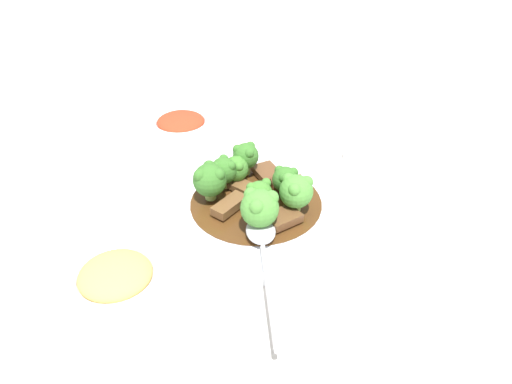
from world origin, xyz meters
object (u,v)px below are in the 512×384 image
Objects in this scene: broccoli_floret_1 at (259,194)px; broccoli_floret_3 at (260,207)px; beef_strip_4 at (283,218)px; serving_spoon at (262,241)px; side_bowl_kimchi at (181,128)px; beef_strip_3 at (230,205)px; beef_strip_0 at (249,189)px; beef_strip_1 at (288,183)px; beef_strip_2 at (267,173)px; broccoli_floret_5 at (224,170)px; broccoli_floret_7 at (246,156)px; side_bowl_appetizer at (117,284)px; broccoli_floret_6 at (296,191)px; sauce_dish at (363,156)px; broccoli_floret_0 at (285,179)px; broccoli_floret_4 at (236,168)px; broccoli_floret_2 at (210,179)px; main_plate at (256,205)px.

broccoli_floret_1 is 0.04m from broccoli_floret_3.
beef_strip_4 is 0.05m from broccoli_floret_1.
serving_spoon is 0.35m from side_bowl_kimchi.
beef_strip_0 is at bearing -78.02° from beef_strip_3.
beef_strip_1 is 0.04m from beef_strip_2.
broccoli_floret_5 is 0.05m from broccoli_floret_7.
broccoli_floret_7 is 0.30m from side_bowl_appetizer.
beef_strip_4 is (-0.05, 0.07, 0.00)m from beef_strip_1.
beef_strip_1 is 0.07m from broccoli_floret_6.
side_bowl_kimchi is 0.34m from sauce_dish.
broccoli_floret_4 is (0.08, 0.03, -0.01)m from broccoli_floret_0.
beef_strip_4 is 0.13m from broccoli_floret_5.
broccoli_floret_3 is 0.55× the size of side_bowl_appetizer.
beef_strip_4 is (-0.08, -0.03, -0.00)m from beef_strip_3.
side_bowl_appetizer reaches higher than beef_strip_2.
side_bowl_appetizer is (-0.07, 0.20, -0.02)m from broccoli_floret_2.
side_bowl_appetizer reaches higher than beef_strip_1.
broccoli_floret_7 is 0.48× the size of side_bowl_appetizer.
beef_strip_1 is 1.31× the size of broccoli_floret_4.
broccoli_floret_7 is at bearing -37.04° from serving_spoon.
broccoli_floret_5 is 0.95× the size of broccoli_floret_7.
broccoli_floret_4 is 0.63× the size of sauce_dish.
broccoli_floret_4 reaches higher than beef_strip_0.
broccoli_floret_5 is 0.25m from side_bowl_appetizer.
beef_strip_0 is 1.45× the size of broccoli_floret_5.
broccoli_floret_3 is (-0.07, 0.05, 0.03)m from beef_strip_0.
main_plate is at bearing 147.42° from broccoli_floret_7.
side_bowl_kimchi is at bearing -3.74° from broccoli_floret_0.
beef_strip_0 is 0.05m from beef_strip_3.
beef_strip_1 is at bearing 83.97° from sauce_dish.
broccoli_floret_1 and broccoli_floret_5 have the same top height.
beef_strip_4 is at bearing 99.72° from broccoli_floret_6.
beef_strip_2 is (0.04, -0.00, -0.00)m from beef_strip_1.
broccoli_floret_4 is at bearing 167.39° from side_bowl_kimchi.
broccoli_floret_4 is 0.39× the size of side_bowl_kimchi.
beef_strip_2 is at bearing -59.89° from main_plate.
broccoli_floret_7 is 0.76× the size of sauce_dish.
serving_spoon is at bearing 137.57° from broccoli_floret_1.
broccoli_floret_2 is at bearing 81.09° from beef_strip_2.
beef_strip_0 is 0.04m from broccoli_floret_4.
beef_strip_3 is 0.09m from serving_spoon.
sauce_dish is at bearing -96.03° from beef_strip_1.
beef_strip_3 is 1.13× the size of broccoli_floret_7.
sauce_dish is at bearing -105.64° from broccoli_floret_2.
broccoli_floret_4 is 0.03m from broccoli_floret_7.
serving_spoon is 0.31m from sauce_dish.
sauce_dish is at bearing -80.67° from serving_spoon.
broccoli_floret_4 reaches higher than serving_spoon.
beef_strip_3 is at bearing 81.94° from sauce_dish.
beef_strip_1 is at bearing -52.01° from beef_strip_4.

